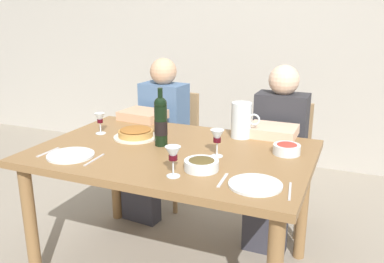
{
  "coord_description": "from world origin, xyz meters",
  "views": [
    {
      "loc": [
        0.93,
        -1.93,
        1.5
      ],
      "look_at": [
        0.08,
        0.08,
        0.85
      ],
      "focal_mm": 38.37,
      "sensor_mm": 36.0,
      "label": 1
    }
  ],
  "objects_px": {
    "dinner_plate_right_setting": "(255,185)",
    "dinner_plate_left_setting": "(71,155)",
    "olive_bowl": "(201,164)",
    "chair_right": "(282,156)",
    "dining_table": "(173,165)",
    "salad_bowl": "(287,148)",
    "wine_glass_centre": "(173,155)",
    "wine_bottle": "(161,121)",
    "water_pitcher": "(241,122)",
    "wine_glass_right_diner": "(100,119)",
    "diner_right": "(276,150)",
    "baked_tart": "(136,133)",
    "wine_glass_left_diner": "(217,137)",
    "diner_left": "(156,133)",
    "chair_left": "(172,139)"
  },
  "relations": [
    {
      "from": "dinner_plate_right_setting",
      "to": "dinner_plate_left_setting",
      "type": "bearing_deg",
      "value": -179.68
    },
    {
      "from": "olive_bowl",
      "to": "chair_right",
      "type": "height_order",
      "value": "chair_right"
    },
    {
      "from": "dining_table",
      "to": "dinner_plate_right_setting",
      "type": "relative_size",
      "value": 6.31
    },
    {
      "from": "dining_table",
      "to": "dinner_plate_right_setting",
      "type": "xyz_separation_m",
      "value": [
        0.54,
        -0.3,
        0.1
      ]
    },
    {
      "from": "salad_bowl",
      "to": "wine_glass_centre",
      "type": "xyz_separation_m",
      "value": [
        -0.43,
        -0.51,
        0.07
      ]
    },
    {
      "from": "wine_bottle",
      "to": "dinner_plate_left_setting",
      "type": "height_order",
      "value": "wine_bottle"
    },
    {
      "from": "water_pitcher",
      "to": "chair_right",
      "type": "height_order",
      "value": "water_pitcher"
    },
    {
      "from": "dining_table",
      "to": "wine_bottle",
      "type": "height_order",
      "value": "wine_bottle"
    },
    {
      "from": "wine_glass_right_diner",
      "to": "diner_right",
      "type": "bearing_deg",
      "value": 28.21
    },
    {
      "from": "wine_glass_right_diner",
      "to": "baked_tart",
      "type": "bearing_deg",
      "value": 2.03
    },
    {
      "from": "wine_glass_centre",
      "to": "chair_right",
      "type": "distance_m",
      "value": 1.3
    },
    {
      "from": "olive_bowl",
      "to": "wine_glass_left_diner",
      "type": "height_order",
      "value": "wine_glass_left_diner"
    },
    {
      "from": "wine_glass_right_diner",
      "to": "wine_glass_centre",
      "type": "relative_size",
      "value": 0.9
    },
    {
      "from": "wine_glass_left_diner",
      "to": "diner_left",
      "type": "bearing_deg",
      "value": 136.33
    },
    {
      "from": "wine_glass_centre",
      "to": "chair_left",
      "type": "xyz_separation_m",
      "value": [
        -0.61,
        1.26,
        -0.37
      ]
    },
    {
      "from": "diner_left",
      "to": "wine_glass_left_diner",
      "type": "bearing_deg",
      "value": 141.93
    },
    {
      "from": "wine_bottle",
      "to": "wine_glass_right_diner",
      "type": "height_order",
      "value": "wine_bottle"
    },
    {
      "from": "wine_glass_left_diner",
      "to": "wine_glass_right_diner",
      "type": "relative_size",
      "value": 1.11
    },
    {
      "from": "water_pitcher",
      "to": "dining_table",
      "type": "bearing_deg",
      "value": -127.33
    },
    {
      "from": "baked_tart",
      "to": "wine_glass_right_diner",
      "type": "xyz_separation_m",
      "value": [
        -0.25,
        -0.01,
        0.06
      ]
    },
    {
      "from": "salad_bowl",
      "to": "diner_left",
      "type": "xyz_separation_m",
      "value": [
        -1.05,
        0.51,
        -0.18
      ]
    },
    {
      "from": "dining_table",
      "to": "diner_right",
      "type": "relative_size",
      "value": 1.29
    },
    {
      "from": "chair_left",
      "to": "diner_right",
      "type": "bearing_deg",
      "value": 168.3
    },
    {
      "from": "baked_tart",
      "to": "salad_bowl",
      "type": "distance_m",
      "value": 0.89
    },
    {
      "from": "wine_glass_centre",
      "to": "dinner_plate_left_setting",
      "type": "bearing_deg",
      "value": 176.65
    },
    {
      "from": "salad_bowl",
      "to": "baked_tart",
      "type": "bearing_deg",
      "value": -176.11
    },
    {
      "from": "olive_bowl",
      "to": "diner_right",
      "type": "height_order",
      "value": "diner_right"
    },
    {
      "from": "dinner_plate_right_setting",
      "to": "chair_left",
      "type": "xyz_separation_m",
      "value": [
        -0.98,
        1.21,
        -0.27
      ]
    },
    {
      "from": "dining_table",
      "to": "wine_glass_left_diner",
      "type": "xyz_separation_m",
      "value": [
        0.26,
        -0.01,
        0.2
      ]
    },
    {
      "from": "diner_left",
      "to": "diner_right",
      "type": "distance_m",
      "value": 0.91
    },
    {
      "from": "wine_glass_centre",
      "to": "chair_right",
      "type": "height_order",
      "value": "wine_glass_centre"
    },
    {
      "from": "wine_glass_centre",
      "to": "dinner_plate_left_setting",
      "type": "relative_size",
      "value": 0.59
    },
    {
      "from": "dinner_plate_left_setting",
      "to": "chair_right",
      "type": "xyz_separation_m",
      "value": [
        0.9,
        1.18,
        -0.27
      ]
    },
    {
      "from": "water_pitcher",
      "to": "chair_left",
      "type": "relative_size",
      "value": 0.25
    },
    {
      "from": "dining_table",
      "to": "wine_bottle",
      "type": "bearing_deg",
      "value": 153.52
    },
    {
      "from": "water_pitcher",
      "to": "wine_glass_right_diner",
      "type": "relative_size",
      "value": 1.63
    },
    {
      "from": "wine_bottle",
      "to": "chair_left",
      "type": "relative_size",
      "value": 0.38
    },
    {
      "from": "wine_glass_left_diner",
      "to": "salad_bowl",
      "type": "bearing_deg",
      "value": 28.84
    },
    {
      "from": "salad_bowl",
      "to": "diner_right",
      "type": "height_order",
      "value": "diner_right"
    },
    {
      "from": "water_pitcher",
      "to": "dinner_plate_right_setting",
      "type": "distance_m",
      "value": 0.72
    },
    {
      "from": "baked_tart",
      "to": "olive_bowl",
      "type": "distance_m",
      "value": 0.64
    },
    {
      "from": "chair_right",
      "to": "wine_glass_centre",
      "type": "bearing_deg",
      "value": 76.85
    },
    {
      "from": "salad_bowl",
      "to": "wine_glass_centre",
      "type": "distance_m",
      "value": 0.67
    },
    {
      "from": "diner_left",
      "to": "diner_right",
      "type": "relative_size",
      "value": 1.0
    },
    {
      "from": "dining_table",
      "to": "wine_glass_centre",
      "type": "bearing_deg",
      "value": -64.2
    },
    {
      "from": "olive_bowl",
      "to": "chair_left",
      "type": "height_order",
      "value": "chair_left"
    },
    {
      "from": "salad_bowl",
      "to": "dinner_plate_right_setting",
      "type": "relative_size",
      "value": 0.61
    },
    {
      "from": "diner_left",
      "to": "olive_bowl",
      "type": "bearing_deg",
      "value": 134.28
    },
    {
      "from": "dinner_plate_left_setting",
      "to": "dining_table",
      "type": "bearing_deg",
      "value": 34.1
    },
    {
      "from": "wine_glass_right_diner",
      "to": "dinner_plate_left_setting",
      "type": "height_order",
      "value": "wine_glass_right_diner"
    }
  ]
}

